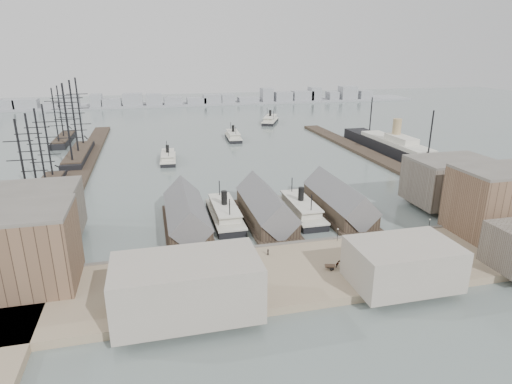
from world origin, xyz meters
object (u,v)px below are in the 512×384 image
object	(u,v)px
ferry_docked_west	(225,213)
horse_cart_left	(173,264)
ocean_steamer	(395,147)
tram	(477,233)
horse_cart_center	(221,269)
horse_cart_right	(336,265)

from	to	relation	value
ferry_docked_west	horse_cart_left	xyz separation A→B (m)	(-19.01, -32.91, 0.32)
ocean_steamer	tram	bearing A→B (deg)	-109.31
ocean_steamer	horse_cart_left	size ratio (longest dim) A/B	19.96
tram	horse_cart_center	world-z (taller)	tram
ferry_docked_west	ocean_steamer	distance (m)	125.73
tram	horse_cart_right	xyz separation A→B (m)	(-46.95, -6.47, -1.08)
ferry_docked_west	horse_cart_right	distance (m)	47.79
ocean_steamer	horse_cart_left	distance (m)	160.61
horse_cart_center	horse_cart_right	xyz separation A→B (m)	(28.71, -4.65, -0.06)
tram	horse_cart_center	bearing A→B (deg)	-171.04
ferry_docked_west	ocean_steamer	world-z (taller)	ocean_steamer
horse_cart_right	tram	bearing A→B (deg)	-66.94
ferry_docked_west	horse_cart_center	world-z (taller)	ferry_docked_west
ocean_steamer	tram	size ratio (longest dim) A/B	9.27
horse_cart_center	horse_cart_right	distance (m)	29.09
horse_cart_center	horse_cart_right	world-z (taller)	horse_cart_center
ferry_docked_west	tram	bearing A→B (deg)	-28.18
horse_cart_center	horse_cart_right	size ratio (longest dim) A/B	1.05
ferry_docked_west	horse_cart_right	world-z (taller)	ferry_docked_west
tram	horse_cart_right	world-z (taller)	tram
tram	horse_cart_left	size ratio (longest dim) A/B	2.15
ocean_steamer	horse_cart_center	size ratio (longest dim) A/B	19.38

